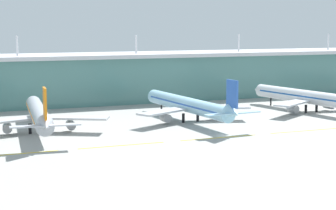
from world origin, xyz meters
TOP-DOWN VIEW (x-y plane):
  - ground_plane at (0.00, 0.00)m, footprint 600.00×600.00m
  - terminal_building at (-0.00, 98.34)m, footprint 288.00×34.00m
  - airliner_near_middle at (-57.37, 29.09)m, footprint 48.60×67.93m
  - airliner_center at (0.73, 31.12)m, footprint 48.59×70.33m
  - airliner_far_middle at (58.87, 34.45)m, footprint 48.00×70.22m
  - taxiway_stripe_west at (-71.00, -2.63)m, footprint 28.00×0.70m
  - taxiway_stripe_mid_west at (-37.00, -2.63)m, footprint 28.00×0.70m
  - taxiway_stripe_centre at (-3.00, -2.63)m, footprint 28.00×0.70m
  - taxiway_stripe_mid_east at (31.00, -2.63)m, footprint 28.00×0.70m

SIDE VIEW (x-z plane):
  - ground_plane at x=0.00m, z-range 0.00..0.00m
  - taxiway_stripe_west at x=-71.00m, z-range 0.00..0.04m
  - taxiway_stripe_mid_west at x=-37.00m, z-range 0.00..0.04m
  - taxiway_stripe_centre at x=-3.00m, z-range 0.00..0.04m
  - taxiway_stripe_mid_east at x=31.00m, z-range 0.00..0.04m
  - airliner_near_middle at x=-57.37m, z-range -3.00..15.90m
  - airliner_center at x=0.73m, z-range -2.99..15.91m
  - airliner_far_middle at x=58.87m, z-range -2.99..15.91m
  - terminal_building at x=0.00m, z-range -4.29..28.35m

